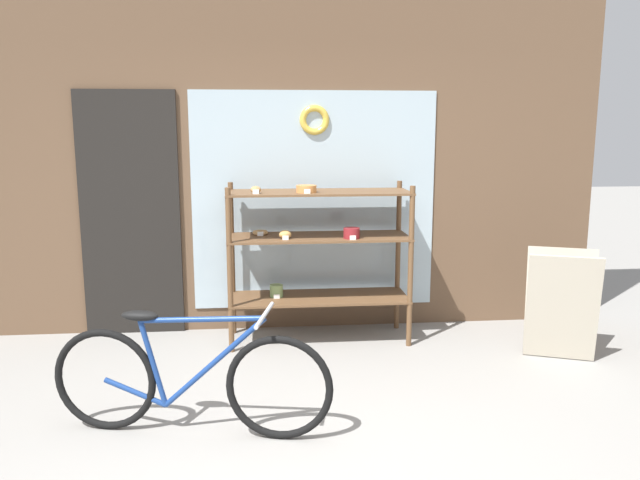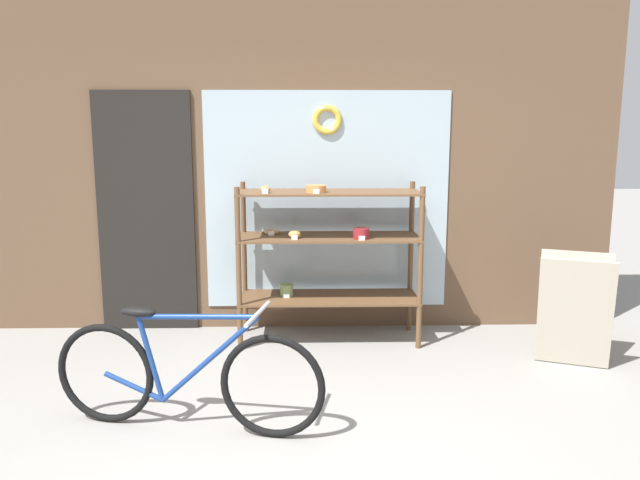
# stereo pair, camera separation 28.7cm
# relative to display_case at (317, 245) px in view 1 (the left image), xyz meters

# --- Properties ---
(ground_plane) EXTENTS (30.00, 30.00, 0.00)m
(ground_plane) POSITION_rel_display_case_xyz_m (-0.19, -2.01, -0.82)
(ground_plane) COLOR gray
(storefront_facade) EXTENTS (5.51, 0.13, 3.98)m
(storefront_facade) POSITION_rel_display_case_xyz_m (-0.22, 0.40, 1.11)
(storefront_facade) COLOR brown
(storefront_facade) RESTS_ON ground_plane
(display_case) EXTENTS (1.50, 0.51, 1.33)m
(display_case) POSITION_rel_display_case_xyz_m (0.00, 0.00, 0.00)
(display_case) COLOR brown
(display_case) RESTS_ON ground_plane
(bicycle) EXTENTS (1.65, 0.52, 0.76)m
(bicycle) POSITION_rel_display_case_xyz_m (-0.90, -1.59, -0.48)
(bicycle) COLOR black
(bicycle) RESTS_ON ground_plane
(sandwich_board) EXTENTS (0.63, 0.55, 0.85)m
(sandwich_board) POSITION_rel_display_case_xyz_m (1.85, -0.62, -0.39)
(sandwich_board) COLOR #B2A893
(sandwich_board) RESTS_ON ground_plane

